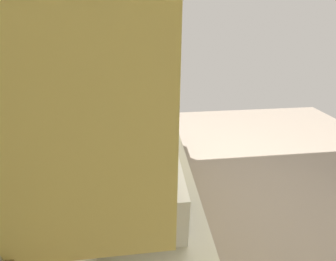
{
  "coord_description": "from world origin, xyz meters",
  "views": [
    {
      "loc": [
        -1.59,
        1.13,
        2.01
      ],
      "look_at": [
        -0.13,
        0.97,
        1.25
      ],
      "focal_mm": 22.64,
      "sensor_mm": 36.0,
      "label": 1
    }
  ],
  "objects_px": {
    "oven_range": "(149,126)",
    "kettle": "(156,108)",
    "bowl": "(159,133)",
    "microwave": "(150,193)"
  },
  "relations": [
    {
      "from": "oven_range",
      "to": "kettle",
      "type": "bearing_deg",
      "value": -169.63
    },
    {
      "from": "oven_range",
      "to": "bowl",
      "type": "distance_m",
      "value": 1.26
    },
    {
      "from": "microwave",
      "to": "bowl",
      "type": "xyz_separation_m",
      "value": [
        1.03,
        -0.13,
        -0.13
      ]
    },
    {
      "from": "microwave",
      "to": "kettle",
      "type": "height_order",
      "value": "microwave"
    },
    {
      "from": "oven_range",
      "to": "kettle",
      "type": "relative_size",
      "value": 5.65
    },
    {
      "from": "bowl",
      "to": "kettle",
      "type": "bearing_deg",
      "value": 0.0
    },
    {
      "from": "oven_range",
      "to": "microwave",
      "type": "bearing_deg",
      "value": 179.39
    },
    {
      "from": "kettle",
      "to": "bowl",
      "type": "bearing_deg",
      "value": 180.0
    },
    {
      "from": "oven_range",
      "to": "bowl",
      "type": "bearing_deg",
      "value": -174.98
    },
    {
      "from": "oven_range",
      "to": "microwave",
      "type": "height_order",
      "value": "microwave"
    }
  ]
}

